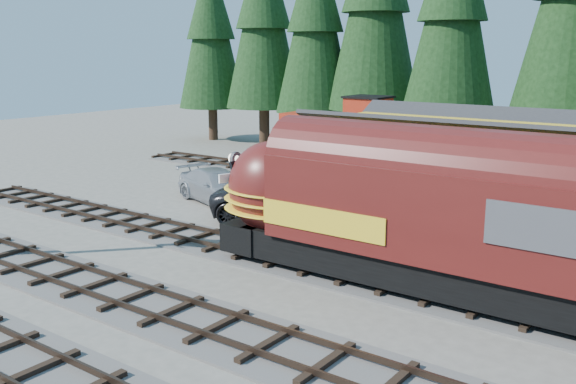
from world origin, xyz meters
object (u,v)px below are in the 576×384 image
Objects in this scene: depot at (473,170)px; locomotive at (403,217)px; pickup_truck_a at (291,201)px; pickup_truck_b at (218,186)px; caboose at (354,143)px.

locomotive is at bearing -88.43° from depot.
pickup_truck_b is at bearing 59.51° from pickup_truck_a.
depot reaches higher than locomotive.
locomotive is 14.28m from pickup_truck_b.
depot is at bearing -68.44° from pickup_truck_b.
caboose is at bearing 125.79° from locomotive.
pickup_truck_a is at bearing -165.33° from depot.
caboose is at bearing 142.89° from depot.
locomotive is (0.18, -6.50, -0.55)m from depot.
depot reaches higher than pickup_truck_a.
locomotive is 1.67× the size of caboose.
caboose is 9.86m from pickup_truck_a.
pickup_truck_b is at bearing -175.63° from depot.
pickup_truck_a reaches higher than pickup_truck_b.
depot is at bearing -95.35° from pickup_truck_a.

